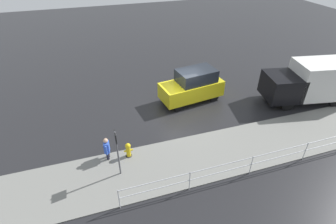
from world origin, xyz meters
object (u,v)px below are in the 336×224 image
Objects in this scene: fire_hydrant at (128,150)px; delivery_truck at (311,81)px; pedestrian at (107,148)px; sign_post at (117,147)px; moving_hatchback at (193,86)px.

delivery_truck is at bearing -172.12° from fire_hydrant.
sign_post reaches higher than pedestrian.
pedestrian is at bearing 6.55° from delivery_truck.
delivery_truck is at bearing 161.66° from moving_hatchback.
fire_hydrant is (11.81, 1.63, -0.97)m from delivery_truck.
pedestrian is 0.51× the size of sign_post.
fire_hydrant is at bearing 38.90° from moving_hatchback.
delivery_truck is 7.07× the size of fire_hydrant.
sign_post is (-0.40, 1.15, 0.90)m from pedestrian.
fire_hydrant is at bearing 7.88° from delivery_truck.
delivery_truck reaches higher than fire_hydrant.
sign_post is (12.37, 2.62, 0.20)m from delivery_truck.
moving_hatchback is at bearing -147.16° from pedestrian.
delivery_truck is at bearing -173.45° from pedestrian.
delivery_truck reaches higher than pedestrian.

